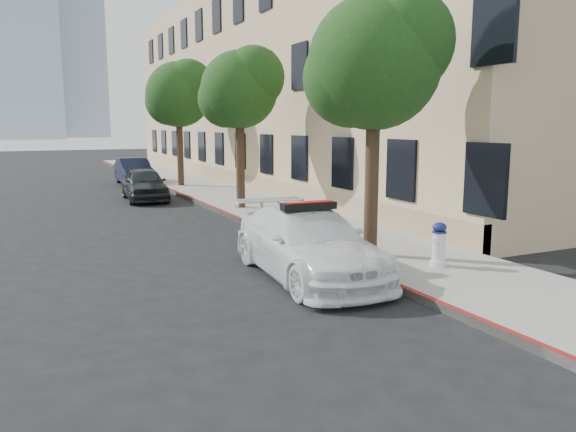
# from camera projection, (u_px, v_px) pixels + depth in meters

# --- Properties ---
(ground) EXTENTS (120.00, 120.00, 0.00)m
(ground) POSITION_uv_depth(u_px,v_px,m) (215.00, 255.00, 12.91)
(ground) COLOR black
(ground) RESTS_ON ground
(sidewalk) EXTENTS (3.20, 50.00, 0.15)m
(sidewalk) POSITION_uv_depth(u_px,v_px,m) (223.00, 195.00, 23.34)
(sidewalk) COLOR gray
(sidewalk) RESTS_ON ground
(curb_strip) EXTENTS (0.12, 50.00, 0.15)m
(curb_strip) POSITION_uv_depth(u_px,v_px,m) (186.00, 197.00, 22.69)
(curb_strip) COLOR maroon
(curb_strip) RESTS_ON ground
(building) EXTENTS (8.00, 36.00, 10.00)m
(building) POSITION_uv_depth(u_px,v_px,m) (292.00, 86.00, 29.38)
(building) COLOR tan
(building) RESTS_ON ground
(tower_right) EXTENTS (14.00, 14.00, 44.00)m
(tower_right) POSITION_uv_depth(u_px,v_px,m) (72.00, 44.00, 133.50)
(tower_right) COLOR #9EA8B7
(tower_right) RESTS_ON ground
(tree_near) EXTENTS (2.92, 2.82, 5.62)m
(tree_near) POSITION_uv_depth(u_px,v_px,m) (376.00, 62.00, 11.67)
(tree_near) COLOR black
(tree_near) RESTS_ON sidewalk
(tree_mid) EXTENTS (2.77, 2.64, 5.43)m
(tree_mid) POSITION_uv_depth(u_px,v_px,m) (240.00, 89.00, 18.82)
(tree_mid) COLOR black
(tree_mid) RESTS_ON sidewalk
(tree_far) EXTENTS (3.10, 3.00, 5.81)m
(tree_far) POSITION_uv_depth(u_px,v_px,m) (179.00, 94.00, 25.91)
(tree_far) COLOR black
(tree_far) RESTS_ON sidewalk
(police_car) EXTENTS (2.15, 4.76, 1.50)m
(police_car) POSITION_uv_depth(u_px,v_px,m) (308.00, 243.00, 11.03)
(police_car) COLOR white
(police_car) RESTS_ON ground
(parked_car_mid) EXTENTS (1.76, 3.91, 1.30)m
(parked_car_mid) POSITION_uv_depth(u_px,v_px,m) (144.00, 184.00, 22.26)
(parked_car_mid) COLOR black
(parked_car_mid) RESTS_ON ground
(parked_car_far) EXTENTS (1.42, 4.01, 1.32)m
(parked_car_far) POSITION_uv_depth(u_px,v_px,m) (134.00, 171.00, 28.13)
(parked_car_far) COLOR black
(parked_car_far) RESTS_ON ground
(fire_hydrant) EXTENTS (0.38, 0.34, 0.89)m
(fire_hydrant) POSITION_uv_depth(u_px,v_px,m) (439.00, 245.00, 11.29)
(fire_hydrant) COLOR silver
(fire_hydrant) RESTS_ON sidewalk
(traffic_cone) EXTENTS (0.46, 0.46, 0.74)m
(traffic_cone) POSITION_uv_depth(u_px,v_px,m) (324.00, 225.00, 13.95)
(traffic_cone) COLOR black
(traffic_cone) RESTS_ON sidewalk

